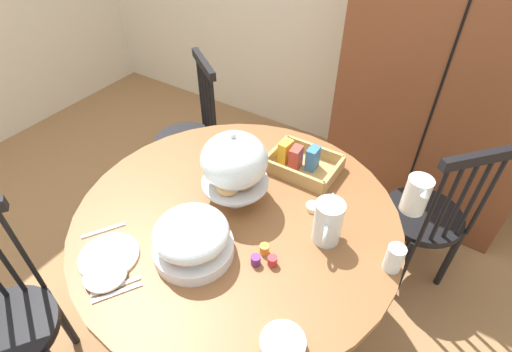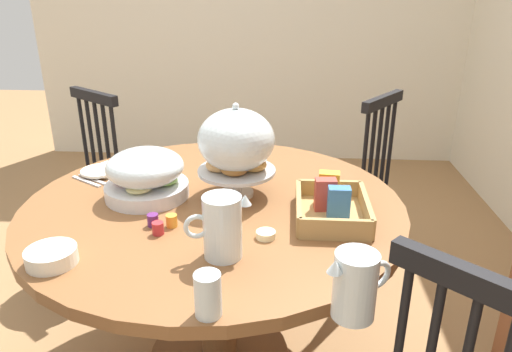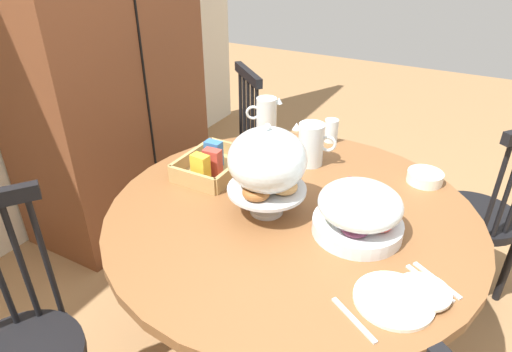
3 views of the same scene
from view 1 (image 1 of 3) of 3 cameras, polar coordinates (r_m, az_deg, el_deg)
The scene contains 22 objects.
ground_plane at distance 2.22m, azimuth -7.03°, elevation -19.28°, with size 10.00×10.00×0.00m, color #997047.
wooden_armoire at distance 2.47m, azimuth 26.82°, elevation 14.46°, with size 1.18×0.60×1.96m.
dining_table at distance 1.77m, azimuth -2.66°, elevation -9.71°, with size 1.34×1.34×0.74m.
windsor_chair_near_window at distance 2.18m, azimuth 23.44°, elevation -5.72°, with size 0.47×0.47×0.97m.
windsor_chair_by_cabinet at distance 2.54m, azimuth -9.59°, elevation 5.08°, with size 0.46×0.46×0.97m.
windsor_chair_facing_door at distance 1.94m, azimuth -32.59°, elevation -17.87°, with size 0.46×0.46×0.97m.
pastry_stand_with_dome at distance 1.56m, azimuth -3.19°, elevation 1.91°, with size 0.28×0.28×0.34m.
fruit_platter_covered at distance 1.45m, azimuth -9.29°, elevation -8.89°, with size 0.30×0.30×0.18m.
orange_juice_pitcher at distance 1.50m, azimuth 10.37°, elevation -6.80°, with size 0.11×0.19×0.18m.
milk_pitcher at distance 1.72m, azimuth 22.22°, elevation -2.69°, with size 0.12×0.17×0.17m.
cereal_basket at distance 1.83m, azimuth 6.69°, elevation 2.02°, with size 0.32×0.24×0.12m.
china_plate_large at distance 1.58m, azimuth -20.58°, elevation -10.83°, with size 0.22×0.22×0.01m, color white.
china_plate_small at distance 1.52m, azimuth -21.06°, elevation -13.22°, with size 0.15×0.15×0.01m, color white.
cereal_bowl at distance 1.29m, azimuth 3.90°, elevation -23.24°, with size 0.14×0.14×0.04m, color white.
drinking_glass at distance 1.50m, azimuth 19.45°, elevation -11.21°, with size 0.06×0.06×0.11m, color silver.
butter_dish at distance 1.66m, azimuth 8.28°, elevation -4.47°, with size 0.06×0.06×0.02m, color beige.
jam_jar_strawberry at distance 1.45m, azimuth 2.39°, elevation -12.23°, with size 0.04×0.04×0.04m, color #B7282D.
jam_jar_apricot at distance 1.48m, azimuth 1.23°, elevation -10.57°, with size 0.04×0.04×0.04m, color orange.
jam_jar_grape at distance 1.45m, azimuth -0.05°, elevation -12.16°, with size 0.04×0.04×0.04m, color #5B2366.
table_knife at distance 1.49m, azimuth -19.69°, elevation -14.85°, with size 0.17×0.01×0.01m, color silver.
dinner_fork at distance 1.47m, azimuth -19.49°, elevation -15.76°, with size 0.17×0.01×0.01m, color silver.
soup_spoon at distance 1.68m, azimuth -21.31°, elevation -7.38°, with size 0.17×0.01×0.01m, color silver.
Camera 1 is at (0.80, -0.78, 1.92)m, focal length 27.51 mm.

